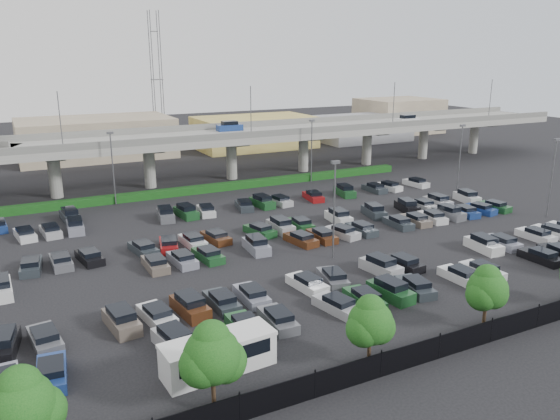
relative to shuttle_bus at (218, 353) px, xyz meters
name	(u,v)px	position (x,y,z in m)	size (l,w,h in m)	color
ground	(296,236)	(18.16, 22.43, -1.34)	(280.00, 280.00, 0.00)	black
overpass	(202,140)	(17.99, 54.44, 5.63)	(150.00, 13.00, 15.80)	gray
hedge	(219,187)	(18.16, 47.43, -0.79)	(66.00, 1.60, 1.10)	#113B11
fence	(481,334)	(18.11, -5.57, -0.44)	(70.00, 0.10, 2.00)	black
tree_row	(476,292)	(18.86, -4.10, 2.18)	(65.07, 3.66, 5.94)	#332316
shuttle_bus	(218,353)	(0.00, 0.00, 0.00)	(7.82, 3.18, 2.46)	white
parked_cars	(306,240)	(17.75, 19.25, -0.73)	(63.08, 41.61, 1.67)	gray
light_poles	(256,184)	(14.04, 24.43, 4.90)	(66.90, 48.38, 10.30)	#525358
distant_buildings	(212,133)	(30.54, 84.24, 2.41)	(138.00, 24.00, 9.00)	gray
comm_tower	(157,77)	(22.16, 96.43, 14.27)	(2.40, 2.40, 30.00)	#525358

